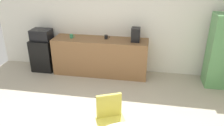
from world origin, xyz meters
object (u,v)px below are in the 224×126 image
microwave (41,35)px  locker_cabinet (223,51)px  mug_white (106,37)px  chair_yellow (110,116)px  mini_fridge (44,54)px  mug_green (71,36)px  coffee_maker (136,35)px

microwave → locker_cabinet: 4.25m
microwave → mug_white: (1.64, 0.05, 0.01)m
locker_cabinet → chair_yellow: bearing=-132.9°
mini_fridge → mug_white: bearing=1.7°
microwave → chair_yellow: size_ratio=0.58×
chair_yellow → mug_green: size_ratio=6.43×
microwave → locker_cabinet: (4.25, -0.10, -0.13)m
mug_white → mug_green: 0.85m
locker_cabinet → chair_yellow: size_ratio=1.96×
chair_yellow → mug_white: (-0.54, 2.39, 0.43)m
mini_fridge → mug_green: size_ratio=6.27×
mini_fridge → coffee_maker: (2.34, 0.00, 0.66)m
locker_cabinet → mug_green: 3.46m
mini_fridge → locker_cabinet: size_ratio=0.50×
mini_fridge → chair_yellow: chair_yellow is taller
mini_fridge → mug_white: 1.73m
coffee_maker → chair_yellow: bearing=-94.1°
microwave → mug_white: size_ratio=3.72×
microwave → mug_white: microwave is taller
mug_green → coffee_maker: 1.55m
chair_yellow → mug_white: bearing=102.7°
chair_yellow → coffee_maker: coffee_maker is taller
mini_fridge → mug_green: mug_green is taller
mini_fridge → mug_green: (0.79, -0.02, 0.54)m
microwave → chair_yellow: bearing=-47.1°
coffee_maker → mug_white: bearing=176.0°
chair_yellow → microwave: bearing=132.9°
microwave → locker_cabinet: bearing=-1.3°
microwave → mini_fridge: bearing=0.0°
chair_yellow → mug_green: bearing=120.8°
microwave → mug_white: bearing=1.7°
mug_white → mug_green: size_ratio=1.00×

